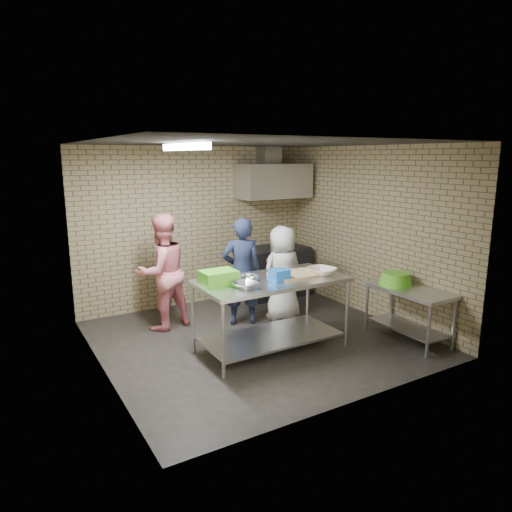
{
  "coord_description": "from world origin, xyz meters",
  "views": [
    {
      "loc": [
        -3.15,
        -5.28,
        2.53
      ],
      "look_at": [
        0.1,
        0.2,
        1.15
      ],
      "focal_mm": 32.4,
      "sensor_mm": 36.0,
      "label": 1
    }
  ],
  "objects_px": {
    "prep_table": "(271,315)",
    "blue_tub": "(279,275)",
    "side_counter": "(408,314)",
    "woman_pink": "(162,272)",
    "bottle_green": "(288,184)",
    "stove": "(274,271)",
    "man_navy": "(242,272)",
    "woman_white": "(282,273)",
    "green_crate": "(219,277)",
    "bottle_red": "(270,184)",
    "green_basin": "(396,278)"
  },
  "relations": [
    {
      "from": "prep_table",
      "to": "woman_white",
      "type": "distance_m",
      "value": 1.23
    },
    {
      "from": "bottle_red",
      "to": "woman_white",
      "type": "distance_m",
      "value": 2.0
    },
    {
      "from": "blue_tub",
      "to": "woman_white",
      "type": "relative_size",
      "value": 0.15
    },
    {
      "from": "side_counter",
      "to": "green_basin",
      "type": "distance_m",
      "value": 0.52
    },
    {
      "from": "green_crate",
      "to": "bottle_red",
      "type": "relative_size",
      "value": 2.41
    },
    {
      "from": "prep_table",
      "to": "blue_tub",
      "type": "relative_size",
      "value": 9.0
    },
    {
      "from": "stove",
      "to": "green_crate",
      "type": "relative_size",
      "value": 2.77
    },
    {
      "from": "woman_pink",
      "to": "woman_white",
      "type": "bearing_deg",
      "value": 148.95
    },
    {
      "from": "stove",
      "to": "green_crate",
      "type": "xyz_separation_m",
      "value": [
        -2.08,
        -1.94,
        0.61
      ]
    },
    {
      "from": "bottle_red",
      "to": "bottle_green",
      "type": "relative_size",
      "value": 1.2
    },
    {
      "from": "side_counter",
      "to": "green_crate",
      "type": "bearing_deg",
      "value": 162.3
    },
    {
      "from": "bottle_green",
      "to": "woman_pink",
      "type": "bearing_deg",
      "value": -164.07
    },
    {
      "from": "blue_tub",
      "to": "woman_white",
      "type": "distance_m",
      "value": 1.29
    },
    {
      "from": "bottle_green",
      "to": "man_navy",
      "type": "relative_size",
      "value": 0.09
    },
    {
      "from": "woman_pink",
      "to": "man_navy",
      "type": "bearing_deg",
      "value": 145.64
    },
    {
      "from": "green_basin",
      "to": "green_crate",
      "type": "bearing_deg",
      "value": 167.48
    },
    {
      "from": "blue_tub",
      "to": "bottle_red",
      "type": "height_order",
      "value": "bottle_red"
    },
    {
      "from": "side_counter",
      "to": "bottle_red",
      "type": "relative_size",
      "value": 6.67
    },
    {
      "from": "side_counter",
      "to": "bottle_green",
      "type": "height_order",
      "value": "bottle_green"
    },
    {
      "from": "green_basin",
      "to": "blue_tub",
      "type": "bearing_deg",
      "value": 169.15
    },
    {
      "from": "stove",
      "to": "woman_pink",
      "type": "bearing_deg",
      "value": -166.64
    },
    {
      "from": "prep_table",
      "to": "woman_pink",
      "type": "xyz_separation_m",
      "value": [
        -0.95,
        1.51,
        0.37
      ]
    },
    {
      "from": "stove",
      "to": "woman_white",
      "type": "height_order",
      "value": "woman_white"
    },
    {
      "from": "stove",
      "to": "man_navy",
      "type": "height_order",
      "value": "man_navy"
    },
    {
      "from": "side_counter",
      "to": "woman_white",
      "type": "xyz_separation_m",
      "value": [
        -1.04,
        1.6,
        0.37
      ]
    },
    {
      "from": "green_basin",
      "to": "woman_white",
      "type": "distance_m",
      "value": 1.7
    },
    {
      "from": "blue_tub",
      "to": "green_basin",
      "type": "distance_m",
      "value": 1.8
    },
    {
      "from": "green_crate",
      "to": "bottle_red",
      "type": "bearing_deg",
      "value": 45.69
    },
    {
      "from": "side_counter",
      "to": "blue_tub",
      "type": "relative_size",
      "value": 5.54
    },
    {
      "from": "woman_pink",
      "to": "bottle_green",
      "type": "bearing_deg",
      "value": -176.09
    },
    {
      "from": "side_counter",
      "to": "man_navy",
      "type": "xyz_separation_m",
      "value": [
        -1.69,
        1.75,
        0.45
      ]
    },
    {
      "from": "green_basin",
      "to": "man_navy",
      "type": "relative_size",
      "value": 0.28
    },
    {
      "from": "woman_pink",
      "to": "green_crate",
      "type": "bearing_deg",
      "value": 88.08
    },
    {
      "from": "green_crate",
      "to": "bottle_green",
      "type": "relative_size",
      "value": 2.89
    },
    {
      "from": "stove",
      "to": "man_navy",
      "type": "xyz_separation_m",
      "value": [
        -1.24,
        -1.0,
        0.37
      ]
    },
    {
      "from": "green_crate",
      "to": "prep_table",
      "type": "bearing_deg",
      "value": -9.73
    },
    {
      "from": "prep_table",
      "to": "green_basin",
      "type": "xyz_separation_m",
      "value": [
        1.81,
        -0.44,
        0.35
      ]
    },
    {
      "from": "side_counter",
      "to": "woman_white",
      "type": "height_order",
      "value": "woman_white"
    },
    {
      "from": "prep_table",
      "to": "bottle_red",
      "type": "bearing_deg",
      "value": 58.15
    },
    {
      "from": "prep_table",
      "to": "bottle_green",
      "type": "distance_m",
      "value": 3.31
    },
    {
      "from": "blue_tub",
      "to": "woman_white",
      "type": "bearing_deg",
      "value": 53.96
    },
    {
      "from": "stove",
      "to": "side_counter",
      "type": "bearing_deg",
      "value": -80.71
    },
    {
      "from": "woman_pink",
      "to": "bottle_red",
      "type": "bearing_deg",
      "value": -173.58
    },
    {
      "from": "side_counter",
      "to": "stove",
      "type": "height_order",
      "value": "stove"
    },
    {
      "from": "stove",
      "to": "blue_tub",
      "type": "bearing_deg",
      "value": -121.6
    },
    {
      "from": "woman_pink",
      "to": "woman_white",
      "type": "distance_m",
      "value": 1.84
    },
    {
      "from": "woman_white",
      "to": "green_basin",
      "type": "bearing_deg",
      "value": 126.29
    },
    {
      "from": "side_counter",
      "to": "woman_pink",
      "type": "distance_m",
      "value": 3.57
    },
    {
      "from": "side_counter",
      "to": "green_crate",
      "type": "distance_m",
      "value": 2.74
    },
    {
      "from": "side_counter",
      "to": "green_basin",
      "type": "xyz_separation_m",
      "value": [
        -0.02,
        0.25,
        0.46
      ]
    }
  ]
}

